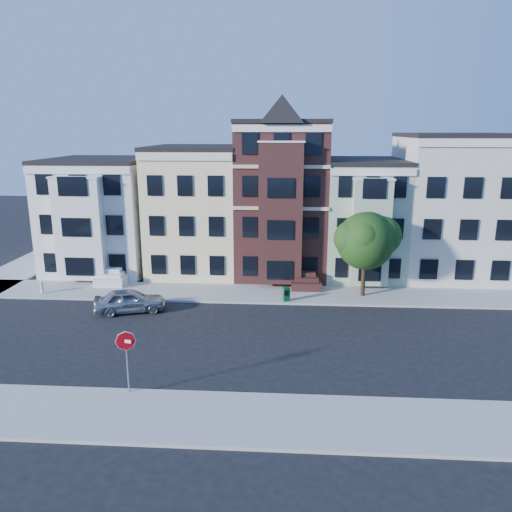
# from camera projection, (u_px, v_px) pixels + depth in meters

# --- Properties ---
(ground) EXTENTS (120.00, 120.00, 0.00)m
(ground) POSITION_uv_depth(u_px,v_px,m) (276.00, 341.00, 28.13)
(ground) COLOR black
(far_sidewalk) EXTENTS (60.00, 4.00, 0.15)m
(far_sidewalk) POSITION_uv_depth(u_px,v_px,m) (279.00, 294.00, 35.84)
(far_sidewalk) COLOR #9E9B93
(far_sidewalk) RESTS_ON ground
(near_sidewalk) EXTENTS (60.00, 4.00, 0.15)m
(near_sidewalk) POSITION_uv_depth(u_px,v_px,m) (271.00, 420.00, 20.37)
(near_sidewalk) COLOR #9E9B93
(near_sidewalk) RESTS_ON ground
(house_white) EXTENTS (8.00, 9.00, 9.00)m
(house_white) POSITION_uv_depth(u_px,v_px,m) (103.00, 216.00, 41.97)
(house_white) COLOR silver
(house_white) RESTS_ON ground
(house_yellow) EXTENTS (7.00, 9.00, 10.00)m
(house_yellow) POSITION_uv_depth(u_px,v_px,m) (197.00, 211.00, 41.35)
(house_yellow) COLOR beige
(house_yellow) RESTS_ON ground
(house_brown) EXTENTS (7.00, 9.00, 12.00)m
(house_brown) POSITION_uv_depth(u_px,v_px,m) (282.00, 200.00, 40.66)
(house_brown) COLOR #371A18
(house_brown) RESTS_ON ground
(house_green) EXTENTS (6.00, 9.00, 9.00)m
(house_green) POSITION_uv_depth(u_px,v_px,m) (361.00, 219.00, 40.62)
(house_green) COLOR #9DAF93
(house_green) RESTS_ON ground
(house_cream) EXTENTS (8.00, 9.00, 11.00)m
(house_cream) POSITION_uv_depth(u_px,v_px,m) (450.00, 207.00, 39.93)
(house_cream) COLOR beige
(house_cream) RESTS_ON ground
(street_tree) EXTENTS (6.87, 6.87, 7.36)m
(street_tree) POSITION_uv_depth(u_px,v_px,m) (365.00, 245.00, 34.49)
(street_tree) COLOR #234A15
(street_tree) RESTS_ON far_sidewalk
(parked_car) EXTENTS (4.84, 3.01, 1.54)m
(parked_car) POSITION_uv_depth(u_px,v_px,m) (130.00, 301.00, 32.45)
(parked_car) COLOR #9EA1A7
(parked_car) RESTS_ON ground
(newspaper_box) EXTENTS (0.54, 0.51, 0.97)m
(newspaper_box) POSITION_uv_depth(u_px,v_px,m) (286.00, 294.00, 34.14)
(newspaper_box) COLOR #0C5024
(newspaper_box) RESTS_ON far_sidewalk
(fire_hydrant) EXTENTS (0.26, 0.26, 0.71)m
(fire_hydrant) POSITION_uv_depth(u_px,v_px,m) (42.00, 289.00, 35.74)
(fire_hydrant) COLOR beige
(fire_hydrant) RESTS_ON far_sidewalk
(stop_sign) EXTENTS (0.91, 0.22, 3.30)m
(stop_sign) POSITION_uv_depth(u_px,v_px,m) (127.00, 358.00, 22.00)
(stop_sign) COLOR #A1050D
(stop_sign) RESTS_ON near_sidewalk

